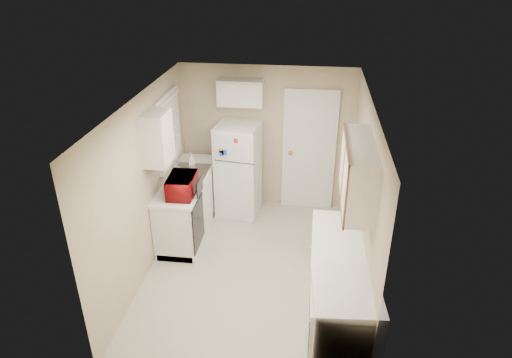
# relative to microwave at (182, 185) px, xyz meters

# --- Properties ---
(floor) EXTENTS (3.80, 3.80, 0.00)m
(floor) POSITION_rel_microwave_xyz_m (1.02, -0.37, -1.05)
(floor) COLOR beige
(floor) RESTS_ON ground
(ceiling) EXTENTS (3.80, 3.80, 0.00)m
(ceiling) POSITION_rel_microwave_xyz_m (1.02, -0.37, 1.35)
(ceiling) COLOR white
(ceiling) RESTS_ON floor
(wall_left) EXTENTS (3.80, 3.80, 0.00)m
(wall_left) POSITION_rel_microwave_xyz_m (-0.38, -0.37, 0.15)
(wall_left) COLOR tan
(wall_left) RESTS_ON floor
(wall_right) EXTENTS (3.80, 3.80, 0.00)m
(wall_right) POSITION_rel_microwave_xyz_m (2.42, -0.37, 0.15)
(wall_right) COLOR tan
(wall_right) RESTS_ON floor
(wall_back) EXTENTS (2.80, 2.80, 0.00)m
(wall_back) POSITION_rel_microwave_xyz_m (1.02, 1.53, 0.15)
(wall_back) COLOR tan
(wall_back) RESTS_ON floor
(wall_front) EXTENTS (2.80, 2.80, 0.00)m
(wall_front) POSITION_rel_microwave_xyz_m (1.02, -2.27, 0.15)
(wall_front) COLOR tan
(wall_front) RESTS_ON floor
(left_counter) EXTENTS (0.60, 1.80, 0.90)m
(left_counter) POSITION_rel_microwave_xyz_m (-0.08, 0.53, -0.60)
(left_counter) COLOR silver
(left_counter) RESTS_ON floor
(dishwasher) EXTENTS (0.03, 0.58, 0.72)m
(dishwasher) POSITION_rel_microwave_xyz_m (0.21, -0.07, -0.56)
(dishwasher) COLOR black
(dishwasher) RESTS_ON floor
(sink) EXTENTS (0.54, 0.74, 0.16)m
(sink) POSITION_rel_microwave_xyz_m (-0.08, 0.68, -0.19)
(sink) COLOR gray
(sink) RESTS_ON left_counter
(microwave) EXTENTS (0.54, 0.32, 0.35)m
(microwave) POSITION_rel_microwave_xyz_m (0.00, 0.00, 0.00)
(microwave) COLOR #9F0E11
(microwave) RESTS_ON left_counter
(soap_bottle) EXTENTS (0.12, 0.12, 0.21)m
(soap_bottle) POSITION_rel_microwave_xyz_m (-0.13, 1.01, -0.05)
(soap_bottle) COLOR white
(soap_bottle) RESTS_ON left_counter
(window_blinds) EXTENTS (0.10, 0.98, 1.08)m
(window_blinds) POSITION_rel_microwave_xyz_m (-0.34, 0.68, 0.55)
(window_blinds) COLOR silver
(window_blinds) RESTS_ON wall_left
(upper_cabinet_left) EXTENTS (0.30, 0.45, 0.70)m
(upper_cabinet_left) POSITION_rel_microwave_xyz_m (-0.23, -0.15, 0.75)
(upper_cabinet_left) COLOR silver
(upper_cabinet_left) RESTS_ON wall_left
(refrigerator) EXTENTS (0.72, 0.70, 1.56)m
(refrigerator) POSITION_rel_microwave_xyz_m (0.60, 1.13, -0.27)
(refrigerator) COLOR silver
(refrigerator) RESTS_ON floor
(cabinet_over_fridge) EXTENTS (0.70, 0.30, 0.40)m
(cabinet_over_fridge) POSITION_rel_microwave_xyz_m (0.62, 1.38, 0.95)
(cabinet_over_fridge) COLOR silver
(cabinet_over_fridge) RESTS_ON wall_back
(interior_door) EXTENTS (0.86, 0.06, 2.08)m
(interior_door) POSITION_rel_microwave_xyz_m (1.72, 1.49, -0.03)
(interior_door) COLOR silver
(interior_door) RESTS_ON floor
(right_counter) EXTENTS (0.60, 2.00, 0.90)m
(right_counter) POSITION_rel_microwave_xyz_m (2.12, -1.17, -0.60)
(right_counter) COLOR silver
(right_counter) RESTS_ON floor
(stove) EXTENTS (0.72, 0.87, 1.00)m
(stove) POSITION_rel_microwave_xyz_m (2.17, -1.83, -0.55)
(stove) COLOR silver
(stove) RESTS_ON floor
(upper_cabinet_right) EXTENTS (0.30, 1.20, 0.70)m
(upper_cabinet_right) POSITION_rel_microwave_xyz_m (2.27, -0.87, 0.75)
(upper_cabinet_right) COLOR silver
(upper_cabinet_right) RESTS_ON wall_right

